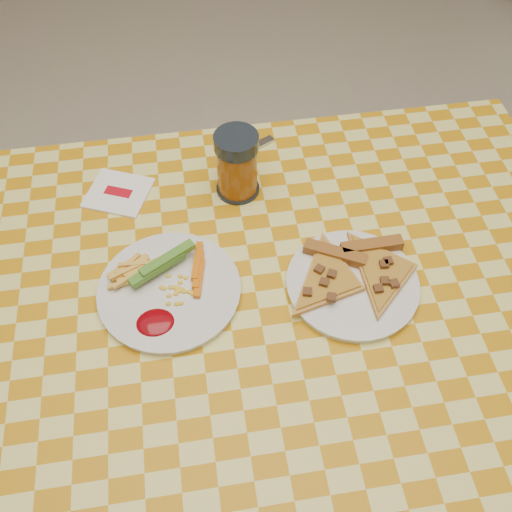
# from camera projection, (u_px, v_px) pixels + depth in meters

# --- Properties ---
(ground) EXTENTS (8.00, 8.00, 0.00)m
(ground) POSITION_uv_depth(u_px,v_px,m) (256.00, 439.00, 1.60)
(ground) COLOR beige
(ground) RESTS_ON ground
(table) EXTENTS (1.28, 0.88, 0.76)m
(table) POSITION_uv_depth(u_px,v_px,m) (256.00, 313.00, 1.06)
(table) COLOR silver
(table) RESTS_ON ground
(plate_left) EXTENTS (0.31, 0.31, 0.01)m
(plate_left) POSITION_uv_depth(u_px,v_px,m) (170.00, 291.00, 0.99)
(plate_left) COLOR silver
(plate_left) RESTS_ON table
(plate_right) EXTENTS (0.23, 0.23, 0.01)m
(plate_right) POSITION_uv_depth(u_px,v_px,m) (352.00, 285.00, 1.00)
(plate_right) COLOR silver
(plate_right) RESTS_ON table
(fries_veggies) EXTENTS (0.19, 0.18, 0.04)m
(fries_veggies) POSITION_uv_depth(u_px,v_px,m) (163.00, 279.00, 0.99)
(fries_veggies) COLOR gold
(fries_veggies) RESTS_ON plate_left
(pizza_slices) EXTENTS (0.28, 0.26, 0.02)m
(pizza_slices) POSITION_uv_depth(u_px,v_px,m) (354.00, 272.00, 1.00)
(pizza_slices) COLOR gold
(pizza_slices) RESTS_ON plate_right
(drink_glass) EXTENTS (0.09, 0.09, 0.14)m
(drink_glass) POSITION_uv_depth(u_px,v_px,m) (237.00, 165.00, 1.09)
(drink_glass) COLOR black
(drink_glass) RESTS_ON table
(napkin) EXTENTS (0.15, 0.15, 0.01)m
(napkin) POSITION_uv_depth(u_px,v_px,m) (118.00, 193.00, 1.14)
(napkin) COLOR white
(napkin) RESTS_ON table
(fork) EXTENTS (0.12, 0.07, 0.01)m
(fork) POSITION_uv_depth(u_px,v_px,m) (248.00, 149.00, 1.21)
(fork) COLOR navy
(fork) RESTS_ON table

